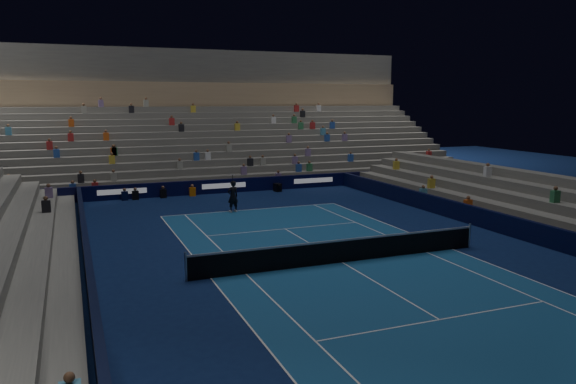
{
  "coord_description": "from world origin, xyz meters",
  "views": [
    {
      "loc": [
        -10.06,
        -19.32,
        6.54
      ],
      "look_at": [
        0.0,
        6.0,
        2.0
      ],
      "focal_mm": 34.3,
      "sensor_mm": 36.0,
      "label": 1
    }
  ],
  "objects": [
    {
      "name": "ground",
      "position": [
        0.0,
        0.0,
        0.0
      ],
      "size": [
        90.0,
        90.0,
        0.0
      ],
      "primitive_type": "plane",
      "color": "#0B1A46",
      "rests_on": "ground"
    },
    {
      "name": "grandstand_main",
      "position": [
        0.0,
        27.9,
        3.38
      ],
      "size": [
        44.0,
        15.2,
        11.2
      ],
      "color": "#61615D",
      "rests_on": "ground"
    },
    {
      "name": "broadcast_camera",
      "position": [
        3.82,
        17.66,
        0.31
      ],
      "size": [
        0.52,
        0.93,
        0.59
      ],
      "color": "black",
      "rests_on": "ground"
    },
    {
      "name": "court_surface",
      "position": [
        0.0,
        0.0,
        0.01
      ],
      "size": [
        10.97,
        23.77,
        0.01
      ],
      "primitive_type": "cube",
      "color": "navy",
      "rests_on": "ground"
    },
    {
      "name": "sponsor_barrier_west",
      "position": [
        -9.7,
        0.0,
        0.5
      ],
      "size": [
        0.25,
        37.0,
        1.0
      ],
      "primitive_type": "cube",
      "color": "black",
      "rests_on": "ground"
    },
    {
      "name": "tennis_net",
      "position": [
        0.0,
        0.0,
        0.5
      ],
      "size": [
        12.9,
        0.1,
        1.1
      ],
      "color": "#B2B2B7",
      "rests_on": "ground"
    },
    {
      "name": "tennis_player",
      "position": [
        -1.27,
        11.65,
        0.94
      ],
      "size": [
        0.77,
        0.6,
        1.88
      ],
      "primitive_type": "imported",
      "rotation": [
        0.0,
        0.0,
        3.38
      ],
      "color": "black",
      "rests_on": "ground"
    },
    {
      "name": "sponsor_barrier_east",
      "position": [
        9.7,
        0.0,
        0.5
      ],
      "size": [
        0.25,
        37.0,
        1.0
      ],
      "primitive_type": "cube",
      "color": "black",
      "rests_on": "ground"
    },
    {
      "name": "sponsor_barrier_far",
      "position": [
        0.0,
        18.5,
        0.5
      ],
      "size": [
        44.0,
        0.25,
        1.0
      ],
      "primitive_type": "cube",
      "color": "black",
      "rests_on": "ground"
    }
  ]
}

